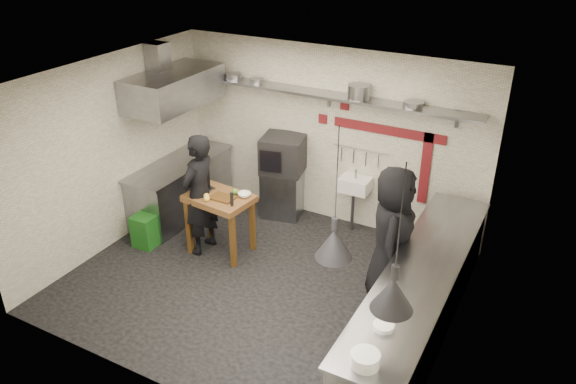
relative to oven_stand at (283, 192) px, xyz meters
The scene contains 47 objects.
floor 1.97m from the oven_stand, 69.97° to the right, with size 5.00×5.00×0.00m, color black.
ceiling 3.08m from the oven_stand, 69.97° to the right, with size 5.00×5.00×0.00m, color beige.
wall_back 1.23m from the oven_stand, 23.40° to the left, with size 5.00×0.04×2.80m, color white.
wall_front 4.09m from the oven_stand, 80.41° to the right, with size 5.00×0.04×2.80m, color white.
wall_left 2.77m from the oven_stand, 135.39° to the right, with size 0.04×4.20×2.80m, color white.
wall_right 3.78m from the oven_stand, 29.85° to the right, with size 0.04×4.20×2.80m, color white.
red_band_horiz 2.07m from the oven_stand, ahead, with size 1.70×0.02×0.14m, color maroon.
red_band_vert 2.37m from the oven_stand, ahead, with size 0.14×0.02×1.10m, color maroon.
red_tile_a 1.82m from the oven_stand, 16.28° to the left, with size 0.14×0.02×0.14m, color maroon.
red_tile_b 1.42m from the oven_stand, 25.37° to the left, with size 0.14×0.02×0.14m, color maroon.
back_shelf 1.85m from the oven_stand, ahead, with size 4.60×0.34×0.04m, color slate.
shelf_bracket_left 2.06m from the oven_stand, 168.32° to the left, with size 0.04×0.06×0.24m, color slate.
shelf_bracket_mid 1.77m from the oven_stand, 21.18° to the left, with size 0.04×0.06×0.24m, color slate.
shelf_bracket_right 3.04m from the oven_stand, ahead, with size 0.04×0.06×0.24m, color slate.
pan_far_left 2.02m from the oven_stand, behind, with size 0.26×0.26×0.09m, color slate.
pan_mid_left 1.85m from the oven_stand, 168.39° to the left, with size 0.21×0.21×0.07m, color slate.
stock_pot 2.19m from the oven_stand, ahead, with size 0.32×0.32×0.20m, color slate.
pan_right 2.67m from the oven_stand, ahead, with size 0.28×0.28×0.08m, color slate.
oven_stand is the anchor object (origin of this frame).
combi_oven 0.69m from the oven_stand, 27.94° to the right, with size 0.65×0.61×0.58m, color black.
oven_door 0.75m from the oven_stand, 81.18° to the right, with size 0.51×0.03×0.46m, color maroon.
oven_glass 0.78m from the oven_stand, 92.13° to the right, with size 0.34×0.01×0.34m, color black.
hand_sink 1.27m from the oven_stand, ahead, with size 0.46×0.34×0.22m, color white.
sink_tap 1.34m from the oven_stand, ahead, with size 0.03×0.03×0.14m, color slate.
sink_drain 1.21m from the oven_stand, ahead, with size 0.06×0.06×0.66m, color slate.
utensil_rail 1.54m from the oven_stand, 11.49° to the left, with size 0.02×0.02×0.90m, color slate.
counter_right 3.35m from the oven_stand, 32.83° to the right, with size 0.70×3.80×0.90m, color slate.
counter_right_top 3.38m from the oven_stand, 32.83° to the right, with size 0.76×3.90×0.03m, color slate.
plate_stack 4.54m from the oven_stand, 51.79° to the right, with size 0.27×0.27×0.13m, color white.
small_bowl_right 4.11m from the oven_stand, 47.26° to the right, with size 0.21×0.21×0.05m, color white.
counter_left 1.67m from the oven_stand, 152.84° to the right, with size 0.70×1.90×0.90m, color slate.
counter_left_top 1.75m from the oven_stand, 152.84° to the right, with size 0.76×2.00×0.03m, color slate.
extractor_hood 2.39m from the oven_stand, 152.04° to the right, with size 0.78×1.60×0.50m, color slate.
hood_duct 2.84m from the oven_stand, 155.66° to the right, with size 0.28×0.28×0.50m, color slate.
green_bin 2.27m from the oven_stand, 126.43° to the right, with size 0.33×0.33×0.50m, color #195A19.
prep_table 1.44m from the oven_stand, 100.17° to the right, with size 0.92×0.64×0.92m, color brown, non-canonical shape.
cutting_board 1.56m from the oven_stand, 96.23° to the right, with size 0.34×0.24×0.03m, color #543515.
pepper_mill 1.69m from the oven_stand, 87.28° to the right, with size 0.04×0.04×0.20m, color black.
lemon_a 1.70m from the oven_stand, 103.06° to the right, with size 0.08×0.08×0.08m, color yellow.
lemon_b 1.75m from the oven_stand, 100.88° to the right, with size 0.08×0.08×0.08m, color yellow.
veg_ball 1.40m from the oven_stand, 93.07° to the right, with size 0.09×0.09×0.09m, color #51822C.
steel_tray 1.50m from the oven_stand, 110.78° to the right, with size 0.17×0.11×0.03m, color slate.
bowl 1.38m from the oven_stand, 86.45° to the right, with size 0.19×0.19×0.06m, color white.
heat_lamp_near 3.79m from the oven_stand, 52.28° to the right, with size 0.39×0.39×1.44m, color black, non-canonical shape.
heat_lamp_far 4.61m from the oven_stand, 48.00° to the right, with size 0.39×0.39×1.44m, color black, non-canonical shape.
chef_left 1.68m from the oven_stand, 109.25° to the right, with size 0.66×0.44×1.82m, color black.
chef_right 2.65m from the oven_stand, 29.35° to the right, with size 0.90×0.58×1.84m, color black.
Camera 1 is at (3.30, -5.35, 4.59)m, focal length 35.00 mm.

